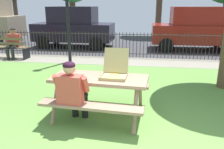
{
  "coord_description": "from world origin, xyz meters",
  "views": [
    {
      "loc": [
        -0.04,
        -2.7,
        2.08
      ],
      "look_at": [
        -0.65,
        1.64,
        0.75
      ],
      "focal_mm": 37.12,
      "sensor_mm": 36.0,
      "label": 1
    }
  ],
  "objects_px": {
    "adult_at_table": "(72,90)",
    "parked_car_center": "(74,27)",
    "picnic_table_foreground": "(100,86)",
    "pizza_box_open": "(115,72)",
    "person_on_park_bench": "(13,42)",
    "parked_car_right": "(195,28)",
    "park_bench_left": "(8,48)"
  },
  "relations": [
    {
      "from": "pizza_box_open",
      "to": "parked_car_center",
      "type": "bearing_deg",
      "value": 112.57
    },
    {
      "from": "person_on_park_bench",
      "to": "picnic_table_foreground",
      "type": "bearing_deg",
      "value": -45.4
    },
    {
      "from": "park_bench_left",
      "to": "parked_car_right",
      "type": "bearing_deg",
      "value": 20.82
    },
    {
      "from": "person_on_park_bench",
      "to": "adult_at_table",
      "type": "bearing_deg",
      "value": -50.95
    },
    {
      "from": "adult_at_table",
      "to": "parked_car_right",
      "type": "height_order",
      "value": "parked_car_right"
    },
    {
      "from": "picnic_table_foreground",
      "to": "parked_car_center",
      "type": "xyz_separation_m",
      "value": [
        -2.72,
        7.29,
        0.41
      ]
    },
    {
      "from": "adult_at_table",
      "to": "person_on_park_bench",
      "type": "bearing_deg",
      "value": 129.05
    },
    {
      "from": "adult_at_table",
      "to": "parked_car_right",
      "type": "bearing_deg",
      "value": 65.78
    },
    {
      "from": "picnic_table_foreground",
      "to": "pizza_box_open",
      "type": "relative_size",
      "value": 3.25
    },
    {
      "from": "park_bench_left",
      "to": "parked_car_center",
      "type": "distance_m",
      "value": 3.49
    },
    {
      "from": "picnic_table_foreground",
      "to": "pizza_box_open",
      "type": "bearing_deg",
      "value": 15.45
    },
    {
      "from": "parked_car_right",
      "to": "park_bench_left",
      "type": "bearing_deg",
      "value": -159.18
    },
    {
      "from": "person_on_park_bench",
      "to": "parked_car_center",
      "type": "xyz_separation_m",
      "value": [
        1.61,
        2.89,
        0.35
      ]
    },
    {
      "from": "park_bench_left",
      "to": "person_on_park_bench",
      "type": "xyz_separation_m",
      "value": [
        0.22,
        0.02,
        0.24
      ]
    },
    {
      "from": "adult_at_table",
      "to": "parked_car_center",
      "type": "xyz_separation_m",
      "value": [
        -2.34,
        7.76,
        0.35
      ]
    },
    {
      "from": "park_bench_left",
      "to": "parked_car_center",
      "type": "bearing_deg",
      "value": 57.78
    },
    {
      "from": "parked_car_right",
      "to": "parked_car_center",
      "type": "bearing_deg",
      "value": -180.0
    },
    {
      "from": "parked_car_center",
      "to": "park_bench_left",
      "type": "bearing_deg",
      "value": -122.22
    },
    {
      "from": "picnic_table_foreground",
      "to": "person_on_park_bench",
      "type": "relative_size",
      "value": 1.6
    },
    {
      "from": "person_on_park_bench",
      "to": "pizza_box_open",
      "type": "bearing_deg",
      "value": -43.12
    },
    {
      "from": "picnic_table_foreground",
      "to": "pizza_box_open",
      "type": "height_order",
      "value": "pizza_box_open"
    },
    {
      "from": "adult_at_table",
      "to": "park_bench_left",
      "type": "bearing_deg",
      "value": 130.7
    },
    {
      "from": "picnic_table_foreground",
      "to": "person_on_park_bench",
      "type": "distance_m",
      "value": 6.17
    },
    {
      "from": "adult_at_table",
      "to": "parked_car_center",
      "type": "distance_m",
      "value": 8.11
    },
    {
      "from": "pizza_box_open",
      "to": "adult_at_table",
      "type": "bearing_deg",
      "value": -140.37
    },
    {
      "from": "person_on_park_bench",
      "to": "parked_car_center",
      "type": "height_order",
      "value": "parked_car_center"
    },
    {
      "from": "park_bench_left",
      "to": "parked_car_center",
      "type": "xyz_separation_m",
      "value": [
        1.84,
        2.91,
        0.59
      ]
    },
    {
      "from": "picnic_table_foreground",
      "to": "adult_at_table",
      "type": "relative_size",
      "value": 1.6
    },
    {
      "from": "park_bench_left",
      "to": "parked_car_right",
      "type": "xyz_separation_m",
      "value": [
        7.66,
        2.91,
        0.59
      ]
    },
    {
      "from": "parked_car_right",
      "to": "pizza_box_open",
      "type": "bearing_deg",
      "value": -111.41
    },
    {
      "from": "pizza_box_open",
      "to": "park_bench_left",
      "type": "relative_size",
      "value": 0.36
    },
    {
      "from": "pizza_box_open",
      "to": "person_on_park_bench",
      "type": "height_order",
      "value": "pizza_box_open"
    }
  ]
}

